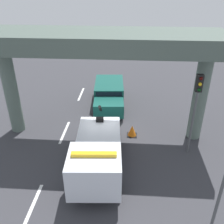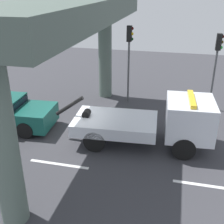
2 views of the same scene
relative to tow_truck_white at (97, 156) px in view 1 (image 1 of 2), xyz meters
name	(u,v)px [view 1 (image 1 of 2)]	position (x,y,z in m)	size (l,w,h in m)	color
ground_plane	(104,134)	(-3.78, -0.05, -1.25)	(60.00, 40.00, 0.10)	#38383D
lane_stripe_west	(81,94)	(-9.78, -2.62, -1.20)	(2.60, 0.16, 0.01)	silver
lane_stripe_mid	(65,132)	(-3.78, -2.62, -1.20)	(2.60, 0.16, 0.01)	silver
lane_stripe_east	(32,206)	(2.22, -2.62, -1.20)	(2.60, 0.16, 0.01)	silver
tow_truck_white	(97,156)	(0.00, 0.00, 0.00)	(7.32, 2.77, 2.46)	silver
towed_van_green	(109,94)	(-8.16, -0.06, -0.42)	(5.33, 2.51, 1.58)	#145147
overpass_structure	(102,49)	(-3.93, -0.05, 4.21)	(3.60, 13.35, 6.35)	#596B60
traffic_light_near	(197,98)	(-2.26, 4.97, 2.21)	(0.39, 0.32, 4.70)	#515456
traffic_cone_orange	(132,131)	(-3.71, 1.76, -0.85)	(0.61, 0.61, 0.73)	orange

